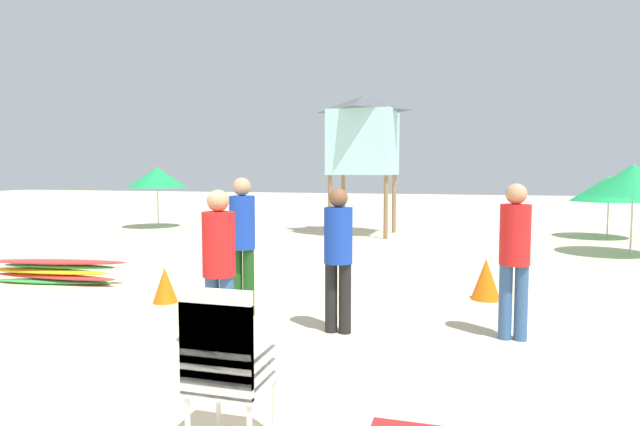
# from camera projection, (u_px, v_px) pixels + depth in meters

# --- Properties ---
(ground) EXTENTS (80.00, 80.00, 0.00)m
(ground) POSITION_uv_depth(u_px,v_px,m) (65.00, 376.00, 4.75)
(ground) COLOR beige
(stacked_plastic_chairs) EXTENTS (0.48, 0.48, 1.11)m
(stacked_plastic_chairs) POSITION_uv_depth(u_px,v_px,m) (225.00, 357.00, 3.36)
(stacked_plastic_chairs) COLOR white
(stacked_plastic_chairs) RESTS_ON ground
(surfboard_pile) EXTENTS (2.62, 0.75, 0.40)m
(surfboard_pile) POSITION_uv_depth(u_px,v_px,m) (53.00, 271.00, 8.65)
(surfboard_pile) COLOR green
(surfboard_pile) RESTS_ON ground
(lifeguard_near_left) EXTENTS (0.32, 0.32, 1.74)m
(lifeguard_near_left) POSITION_uv_depth(u_px,v_px,m) (242.00, 236.00, 6.69)
(lifeguard_near_left) COLOR #194C19
(lifeguard_near_left) RESTS_ON ground
(lifeguard_near_center) EXTENTS (0.32, 0.32, 1.64)m
(lifeguard_near_center) POSITION_uv_depth(u_px,v_px,m) (219.00, 261.00, 5.20)
(lifeguard_near_center) COLOR #33598C
(lifeguard_near_center) RESTS_ON ground
(lifeguard_near_right) EXTENTS (0.32, 0.32, 1.69)m
(lifeguard_near_right) POSITION_uv_depth(u_px,v_px,m) (515.00, 251.00, 5.70)
(lifeguard_near_right) COLOR #33598C
(lifeguard_near_right) RESTS_ON ground
(lifeguard_far_right) EXTENTS (0.32, 0.32, 1.63)m
(lifeguard_far_right) POSITION_uv_depth(u_px,v_px,m) (338.00, 250.00, 5.96)
(lifeguard_far_right) COLOR black
(lifeguard_far_right) RESTS_ON ground
(lifeguard_tower) EXTENTS (1.98, 1.98, 3.98)m
(lifeguard_tower) POSITION_uv_depth(u_px,v_px,m) (364.00, 135.00, 15.20)
(lifeguard_tower) COLOR olive
(lifeguard_tower) RESTS_ON ground
(beach_umbrella_left) EXTENTS (1.97, 1.97, 1.98)m
(beach_umbrella_left) POSITION_uv_depth(u_px,v_px,m) (633.00, 180.00, 11.47)
(beach_umbrella_left) COLOR beige
(beach_umbrella_left) RESTS_ON ground
(beach_umbrella_mid) EXTENTS (1.91, 1.91, 1.97)m
(beach_umbrella_mid) POSITION_uv_depth(u_px,v_px,m) (157.00, 177.00, 17.29)
(beach_umbrella_mid) COLOR beige
(beach_umbrella_mid) RESTS_ON ground
(beach_umbrella_far) EXTENTS (1.98, 1.98, 1.70)m
(beach_umbrella_far) POSITION_uv_depth(u_px,v_px,m) (609.00, 189.00, 14.55)
(beach_umbrella_far) COLOR beige
(beach_umbrella_far) RESTS_ON ground
(traffic_cone_near) EXTENTS (0.41, 0.41, 0.59)m
(traffic_cone_near) POSITION_uv_depth(u_px,v_px,m) (486.00, 279.00, 7.56)
(traffic_cone_near) COLOR orange
(traffic_cone_near) RESTS_ON ground
(traffic_cone_far) EXTENTS (0.34, 0.34, 0.49)m
(traffic_cone_far) POSITION_uv_depth(u_px,v_px,m) (165.00, 285.00, 7.40)
(traffic_cone_far) COLOR orange
(traffic_cone_far) RESTS_ON ground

